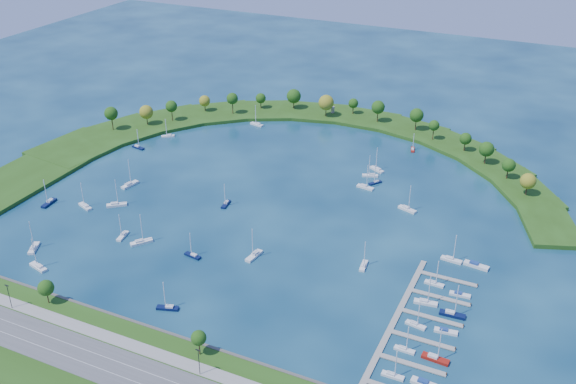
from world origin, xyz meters
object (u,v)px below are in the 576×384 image
at_px(docked_boat_9, 460,294).
at_px(moored_boat_14, 116,204).
at_px(docked_boat_11, 476,265).
at_px(moored_boat_2, 257,124).
at_px(moored_boat_4, 38,266).
at_px(moored_boat_18, 407,209).
at_px(moored_boat_19, 375,182).
at_px(docked_boat_0, 393,375).
at_px(docked_boat_8, 434,283).
at_px(moored_boat_15, 168,135).
at_px(harbor_tower, 333,110).
at_px(moored_boat_0, 34,248).
at_px(moored_boat_11, 141,242).
at_px(dock_system, 415,325).
at_px(moored_boat_6, 130,184).
at_px(moored_boat_3, 364,265).
at_px(moored_boat_12, 254,255).
at_px(moored_boat_17, 123,235).
at_px(moored_boat_13, 370,175).
at_px(moored_boat_21, 168,307).
at_px(docked_boat_5, 446,331).
at_px(moored_boat_16, 226,203).
at_px(moored_boat_5, 193,255).
at_px(moored_boat_7, 377,169).
at_px(docked_boat_4, 416,324).
at_px(docked_boat_1, 425,384).
at_px(docked_boat_7, 452,314).
at_px(docked_boat_6, 426,302).
at_px(moored_boat_8, 138,147).
at_px(docked_boat_10, 451,259).
at_px(moored_boat_1, 413,149).
at_px(moored_boat_10, 365,187).
at_px(docked_boat_3, 435,358).
at_px(moored_boat_9, 49,202).

bearing_deg(docked_boat_9, moored_boat_14, 175.60).
bearing_deg(docked_boat_11, moored_boat_2, 154.47).
relative_size(moored_boat_4, moored_boat_18, 1.01).
xyz_separation_m(moored_boat_19, docked_boat_0, (47.67, -127.15, 0.01)).
bearing_deg(docked_boat_8, moored_boat_15, 159.38).
height_order(harbor_tower, moored_boat_19, moored_boat_19).
xyz_separation_m(moored_boat_0, moored_boat_11, (38.26, 22.97, 0.03)).
xyz_separation_m(dock_system, moored_boat_6, (-157.97, 45.31, 0.63)).
relative_size(moored_boat_3, moored_boat_12, 0.83).
distance_m(moored_boat_2, moored_boat_17, 138.84).
height_order(moored_boat_13, moored_boat_21, moored_boat_21).
relative_size(moored_boat_15, docked_boat_9, 1.39).
relative_size(moored_boat_17, docked_boat_5, 1.40).
bearing_deg(moored_boat_16, moored_boat_5, 3.46).
distance_m(moored_boat_7, moored_boat_21, 146.97).
xyz_separation_m(moored_boat_2, docked_boat_4, (137.50, -143.22, -0.05)).
distance_m(dock_system, docked_boat_0, 27.53).
bearing_deg(moored_boat_21, moored_boat_16, -93.12).
xyz_separation_m(moored_boat_13, moored_boat_14, (-98.65, -80.31, 0.06)).
relative_size(moored_boat_11, docked_boat_1, 1.45).
xyz_separation_m(moored_boat_12, docked_boat_7, (82.66, -3.66, -0.01)).
xyz_separation_m(docked_boat_5, docked_boat_6, (-10.47, 12.99, 0.32)).
distance_m(moored_boat_11, docked_boat_5, 131.23).
distance_m(moored_boat_3, moored_boat_21, 79.48).
distance_m(moored_boat_18, docked_boat_0, 110.30).
height_order(moored_boat_12, moored_boat_21, moored_boat_12).
height_order(moored_boat_4, moored_boat_8, moored_boat_4).
height_order(moored_boat_2, docked_boat_9, moored_boat_2).
distance_m(docked_boat_8, docked_boat_10, 19.33).
distance_m(moored_boat_1, moored_boat_6, 155.02).
bearing_deg(docked_boat_0, docked_boat_10, 87.86).
height_order(moored_boat_10, moored_boat_21, moored_boat_10).
distance_m(docked_boat_10, docked_boat_11, 9.94).
height_order(moored_boat_11, moored_boat_16, moored_boat_11).
distance_m(moored_boat_2, docked_boat_8, 179.95).
bearing_deg(moored_boat_18, moored_boat_14, -138.15).
xyz_separation_m(moored_boat_1, moored_boat_10, (-9.12, -54.80, 0.08)).
bearing_deg(moored_boat_12, docked_boat_11, 117.35).
height_order(moored_boat_12, moored_boat_18, moored_boat_12).
xyz_separation_m(docked_boat_7, docked_boat_9, (-0.01, 13.12, -0.37)).
bearing_deg(docked_boat_3, moored_boat_17, 176.46).
xyz_separation_m(moored_boat_13, moored_boat_21, (-32.42, -135.14, 0.00)).
relative_size(harbor_tower, docked_boat_8, 0.36).
distance_m(moored_boat_17, moored_boat_19, 126.53).
relative_size(docked_boat_4, docked_boat_5, 1.31).
relative_size(moored_boat_13, moored_boat_16, 1.04).
xyz_separation_m(moored_boat_8, moored_boat_21, (97.28, -113.70, 0.01)).
bearing_deg(moored_boat_0, docked_boat_8, -99.94).
bearing_deg(moored_boat_10, docked_boat_10, -33.07).
relative_size(moored_boat_9, moored_boat_10, 1.05).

